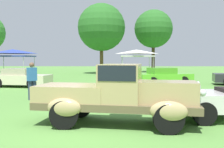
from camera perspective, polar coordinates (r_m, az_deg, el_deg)
ground_plane at (r=7.55m, az=-4.90°, el=-10.87°), size 120.00×120.00×0.00m
feature_pickup_truck at (r=7.38m, az=1.23°, el=-4.31°), size 4.72×2.37×1.70m
show_car_cream at (r=18.45m, az=-19.31°, el=-0.79°), size 4.06×2.18×1.22m
show_car_lime at (r=19.06m, az=11.07°, el=-0.54°), size 4.22×2.72×1.22m
spectator_between_cars at (r=12.40m, az=-16.96°, el=-1.17°), size 0.46×0.44×1.69m
canopy_tent_left_field at (r=24.93m, az=-20.73°, el=4.39°), size 3.24×3.24×2.71m
canopy_tent_center_field at (r=24.26m, az=5.39°, el=4.62°), size 2.94×2.94×2.71m
treeline_mid_left at (r=33.10m, az=-2.30°, el=10.05°), size 5.89×5.89×8.71m
treeline_center at (r=36.60m, az=8.97°, el=9.61°), size 5.16×5.16×8.52m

